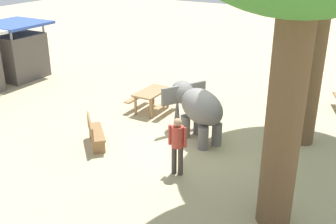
% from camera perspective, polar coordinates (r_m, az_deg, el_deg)
% --- Properties ---
extents(ground_plane, '(60.00, 60.00, 0.00)m').
position_cam_1_polar(ground_plane, '(12.70, 3.23, -4.35)').
color(ground_plane, tan).
extents(elephant, '(2.05, 2.35, 1.68)m').
position_cam_1_polar(elephant, '(12.62, 4.04, 0.80)').
color(elephant, slate).
rests_on(elephant, ground_plane).
extents(person_handler, '(0.32, 0.50, 1.62)m').
position_cam_1_polar(person_handler, '(10.62, 1.33, -4.24)').
color(person_handler, '#3F3833').
rests_on(person_handler, ground_plane).
extents(wooden_bench, '(1.26, 1.28, 0.88)m').
position_cam_1_polar(wooden_bench, '(12.51, -10.27, -2.74)').
color(wooden_bench, olive).
rests_on(wooden_bench, ground_plane).
extents(picnic_table_far, '(1.51, 1.49, 0.78)m').
position_cam_1_polar(picnic_table_far, '(14.89, -2.27, 2.26)').
color(picnic_table_far, '#9E7A51').
rests_on(picnic_table_far, ground_plane).
extents(market_stall_blue, '(2.50, 2.50, 2.52)m').
position_cam_1_polar(market_stall_blue, '(19.83, -20.20, 7.71)').
color(market_stall_blue, '#59514C').
rests_on(market_stall_blue, ground_plane).
extents(feed_bucket, '(0.36, 0.36, 0.32)m').
position_cam_1_polar(feed_bucket, '(15.46, 2.99, 1.34)').
color(feed_bucket, gray).
rests_on(feed_bucket, ground_plane).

